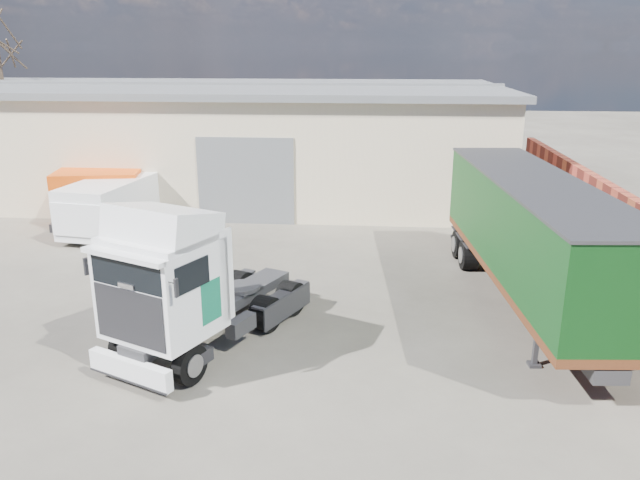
# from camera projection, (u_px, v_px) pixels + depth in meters

# --- Properties ---
(ground) EXTENTS (120.00, 120.00, 0.00)m
(ground) POSITION_uv_depth(u_px,v_px,m) (248.00, 327.00, 16.51)
(ground) COLOR #2B2923
(ground) RESTS_ON ground
(warehouse) EXTENTS (30.60, 12.60, 5.42)m
(warehouse) POSITION_uv_depth(u_px,v_px,m) (190.00, 139.00, 31.42)
(warehouse) COLOR beige
(warehouse) RESTS_ON ground
(brick_boundary_wall) EXTENTS (0.35, 26.00, 2.50)m
(brick_boundary_wall) POSITION_uv_depth(u_px,v_px,m) (619.00, 228.00, 20.94)
(brick_boundary_wall) COLOR maroon
(brick_boundary_wall) RESTS_ON ground
(tractor_unit) EXTENTS (4.37, 6.08, 3.90)m
(tractor_unit) POSITION_uv_depth(u_px,v_px,m) (185.00, 291.00, 14.57)
(tractor_unit) COLOR black
(tractor_unit) RESTS_ON ground
(box_trailer) EXTENTS (3.17, 11.21, 3.68)m
(box_trailer) POSITION_uv_depth(u_px,v_px,m) (530.00, 230.00, 17.24)
(box_trailer) COLOR #2D2D30
(box_trailer) RESTS_ON ground
(panel_van) EXTENTS (2.85, 5.42, 2.11)m
(panel_van) POSITION_uv_depth(u_px,v_px,m) (112.00, 205.00, 24.62)
(panel_van) COLOR black
(panel_van) RESTS_ON ground
(orange_skip) EXTENTS (3.95, 2.86, 2.25)m
(orange_skip) POSITION_uv_depth(u_px,v_px,m) (100.00, 201.00, 25.76)
(orange_skip) COLOR #2D2D30
(orange_skip) RESTS_ON ground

